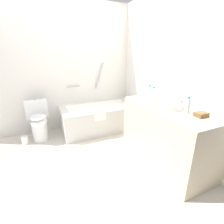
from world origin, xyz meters
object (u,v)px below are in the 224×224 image
sink_faucet (181,104)px  drinking_glass_0 (160,99)px  toilet (39,121)px  sink_basin (170,106)px  bathtub (99,117)px  water_bottle_2 (149,92)px  water_bottle_1 (188,106)px  amenity_basket (201,115)px  toilet_paper_roll (25,140)px  water_bottle_0 (153,93)px  drinking_glass_1 (165,101)px

sink_faucet → drinking_glass_0: 0.30m
toilet → sink_basin: bearing=45.7°
bathtub → water_bottle_2: bearing=-56.7°
toilet → water_bottle_1: (1.64, -1.67, 0.56)m
bathtub → amenity_basket: 1.98m
amenity_basket → toilet_paper_roll: size_ratio=1.02×
toilet → amenity_basket: amenity_basket is taller
toilet → toilet_paper_roll: bearing=-79.0°
amenity_basket → water_bottle_2: bearing=90.8°
amenity_basket → toilet: bearing=133.0°
bathtub → drinking_glass_0: size_ratio=16.70×
bathtub → water_bottle_1: bathtub is taller
water_bottle_0 → drinking_glass_1: water_bottle_0 is taller
sink_faucet → amenity_basket: sink_faucet is taller
water_bottle_2 → sink_basin: bearing=-99.6°
water_bottle_0 → water_bottle_2: 0.12m
amenity_basket → sink_faucet: bearing=81.1°
water_bottle_0 → drinking_glass_1: (-0.01, -0.28, -0.05)m
toilet_paper_roll → sink_basin: bearing=-37.3°
toilet_paper_roll → amenity_basket: bearing=-42.0°
bathtub → toilet_paper_roll: size_ratio=10.78×
water_bottle_0 → sink_faucet: bearing=-79.8°
toilet → water_bottle_2: bearing=60.9°
sink_basin → amenity_basket: sink_basin is taller
drinking_glass_0 → amenity_basket: bearing=-84.9°
water_bottle_1 → water_bottle_2: (0.04, 0.80, -0.00)m
drinking_glass_0 → water_bottle_2: bearing=81.8°
sink_basin → sink_faucet: (0.17, 0.00, 0.01)m
bathtub → amenity_basket: (0.57, -1.80, 0.58)m
sink_basin → toilet_paper_roll: sink_basin is taller
water_bottle_1 → bathtub: bearing=107.4°
sink_basin → water_bottle_0: water_bottle_0 is taller
water_bottle_1 → amenity_basket: water_bottle_1 is taller
toilet → sink_basin: (1.59, -1.46, 0.50)m
water_bottle_1 → toilet: bearing=134.5°
sink_faucet → toilet_paper_roll: 2.58m
sink_basin → water_bottle_0: (0.08, 0.47, 0.06)m
amenity_basket → bathtub: bearing=107.7°
sink_basin → water_bottle_2: (0.10, 0.59, 0.06)m
toilet → water_bottle_2: water_bottle_2 is taller
water_bottle_2 → amenity_basket: size_ratio=1.40×
water_bottle_0 → amenity_basket: size_ratio=1.37×
sink_faucet → sink_basin: bearing=180.0°
sink_basin → drinking_glass_0: bearing=78.8°
bathtub → sink_basin: 1.62m
bathtub → water_bottle_0: (0.55, -0.97, 0.65)m
drinking_glass_0 → toilet_paper_roll: (-1.90, 1.12, -0.80)m
toilet → water_bottle_1: size_ratio=3.58×
toilet_paper_roll → water_bottle_2: bearing=-22.8°
water_bottle_2 → sink_faucet: bearing=-83.3°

